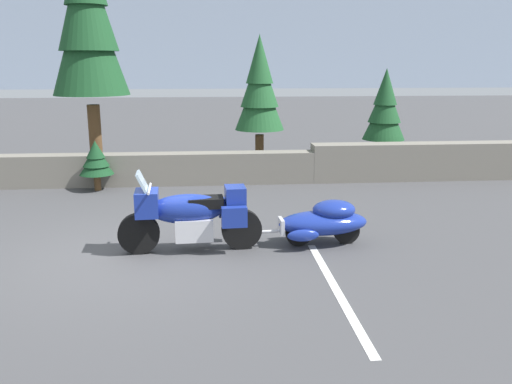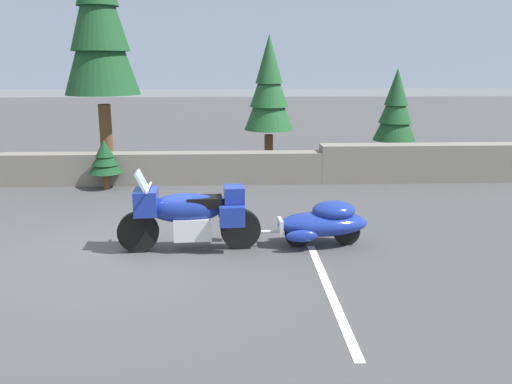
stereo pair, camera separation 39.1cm
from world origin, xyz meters
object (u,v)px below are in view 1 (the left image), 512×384
object	(u,v)px
touring_motorcycle	(190,214)
pine_tree_secondary	(260,88)
car_shaped_trailer	(324,221)
pine_tree_far_right	(385,108)
pine_tree_tall	(87,14)

from	to	relation	value
touring_motorcycle	pine_tree_secondary	distance (m)	6.61
touring_motorcycle	pine_tree_secondary	bearing A→B (deg)	74.68
pine_tree_secondary	car_shaped_trailer	bearing A→B (deg)	-85.09
pine_tree_secondary	touring_motorcycle	bearing A→B (deg)	-105.32
car_shaped_trailer	pine_tree_secondary	xyz separation A→B (m)	(-0.52, 6.04, 1.91)
car_shaped_trailer	pine_tree_far_right	size ratio (longest dim) A/B	0.78
touring_motorcycle	pine_tree_tall	world-z (taller)	pine_tree_tall
touring_motorcycle	car_shaped_trailer	size ratio (longest dim) A/B	1.04
pine_tree_secondary	pine_tree_tall	bearing A→B (deg)	-178.48
pine_tree_tall	pine_tree_secondary	distance (m)	4.72
car_shaped_trailer	pine_tree_tall	size ratio (longest dim) A/B	0.33
pine_tree_far_right	pine_tree_secondary	bearing A→B (deg)	176.89
car_shaped_trailer	pine_tree_far_right	world-z (taller)	pine_tree_far_right
pine_tree_secondary	pine_tree_far_right	world-z (taller)	pine_tree_secondary
touring_motorcycle	pine_tree_tall	distance (m)	7.49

